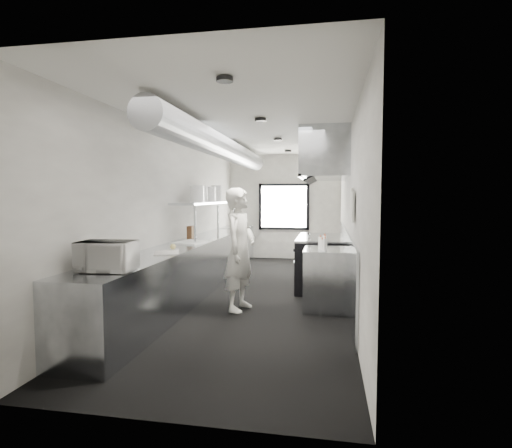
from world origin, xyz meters
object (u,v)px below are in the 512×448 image
at_px(far_work_table, 236,244).
at_px(cutting_board, 192,242).
at_px(range, 320,262).
at_px(knife_block, 191,232).
at_px(squeeze_bottle_a, 325,245).
at_px(deli_tub_a, 117,258).
at_px(squeeze_bottle_d, 325,242).
at_px(small_plate, 173,250).
at_px(pass_shelf, 208,204).
at_px(plate_stack_b, 201,194).
at_px(prep_counter, 185,271).
at_px(squeeze_bottle_e, 324,241).
at_px(bottle_station, 326,279).
at_px(plate_stack_a, 197,194).
at_px(line_cook, 240,249).
at_px(squeeze_bottle_c, 320,243).
at_px(deli_tub_b, 122,255).
at_px(exhaust_hood, 325,157).
at_px(plate_stack_c, 210,194).
at_px(microwave, 107,256).
at_px(squeeze_bottle_b, 322,245).

xyz_separation_m(far_work_table, cutting_board, (0.06, -3.51, 0.46)).
bearing_deg(range, knife_block, -171.11).
bearing_deg(range, squeeze_bottle_a, -86.81).
bearing_deg(far_work_table, deli_tub_a, -91.54).
bearing_deg(squeeze_bottle_d, small_plate, -161.48).
relative_size(pass_shelf, plate_stack_b, 9.61).
bearing_deg(prep_counter, squeeze_bottle_e, 1.56).
bearing_deg(bottle_station, plate_stack_a, 158.13).
relative_size(line_cook, squeeze_bottle_e, 10.43).
height_order(far_work_table, squeeze_bottle_c, squeeze_bottle_c).
xyz_separation_m(deli_tub_b, plate_stack_b, (0.13, 2.74, 0.77)).
bearing_deg(deli_tub_a, exhaust_hood, 51.89).
bearing_deg(cutting_board, squeeze_bottle_d, -6.50).
relative_size(line_cook, knife_block, 7.81).
xyz_separation_m(prep_counter, plate_stack_c, (-0.03, 1.60, 1.27)).
height_order(line_cook, squeeze_bottle_a, line_cook).
height_order(microwave, plate_stack_a, plate_stack_a).
distance_m(prep_counter, squeeze_bottle_a, 2.39).
height_order(range, far_work_table, range).
distance_m(pass_shelf, bottle_station, 3.09).
relative_size(deli_tub_a, plate_stack_a, 0.43).
height_order(knife_block, plate_stack_b, plate_stack_b).
xyz_separation_m(cutting_board, plate_stack_c, (-0.09, 1.41, 0.81)).
distance_m(range, squeeze_bottle_c, 1.54).
bearing_deg(deli_tub_b, squeeze_bottle_b, 28.73).
distance_m(bottle_station, plate_stack_b, 2.95).
bearing_deg(line_cook, knife_block, 54.77).
bearing_deg(plate_stack_b, exhaust_hood, 3.67).
xyz_separation_m(plate_stack_a, squeeze_bottle_d, (2.30, -0.79, -0.73)).
xyz_separation_m(bottle_station, knife_block, (-2.47, 1.03, 0.57)).
distance_m(prep_counter, range, 2.50).
distance_m(squeeze_bottle_a, squeeze_bottle_b, 0.10).
distance_m(cutting_board, plate_stack_a, 0.98).
bearing_deg(squeeze_bottle_e, squeeze_bottle_c, -100.06).
bearing_deg(bottle_station, squeeze_bottle_b, -110.11).
distance_m(prep_counter, knife_block, 1.02).
distance_m(pass_shelf, cutting_board, 1.46).
relative_size(range, squeeze_bottle_e, 9.26).
bearing_deg(exhaust_hood, bottle_station, -87.82).
xyz_separation_m(plate_stack_b, plate_stack_c, (0.02, 0.55, -0.00)).
height_order(microwave, deli_tub_a, microwave).
relative_size(deli_tub_a, deli_tub_b, 0.82).
xyz_separation_m(deli_tub_b, squeeze_bottle_a, (2.45, 1.23, 0.03)).
xyz_separation_m(range, cutting_board, (-2.12, -1.01, 0.44)).
bearing_deg(deli_tub_b, far_work_table, 88.15).
bearing_deg(bottle_station, deli_tub_b, -149.01).
relative_size(range, line_cook, 0.89).
bearing_deg(squeeze_bottle_d, deli_tub_b, -146.50).
height_order(exhaust_hood, squeeze_bottle_a, exhaust_hood).
bearing_deg(small_plate, exhaust_hood, 43.04).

